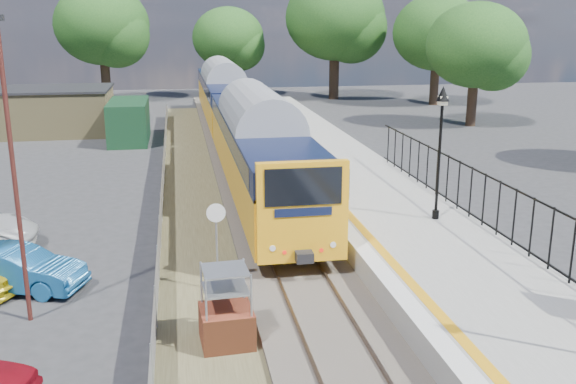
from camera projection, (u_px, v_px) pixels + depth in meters
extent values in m
plane|color=#2D2D30|center=(327.00, 334.00, 16.06)|extent=(120.00, 120.00, 0.00)
cube|color=#473F38|center=(269.00, 215.00, 25.55)|extent=(3.40, 80.00, 0.20)
cube|color=#4C472D|center=(198.00, 237.00, 23.18)|extent=(2.60, 70.00, 0.06)
cube|color=brown|center=(251.00, 213.00, 25.39)|extent=(0.07, 80.00, 0.14)
cube|color=brown|center=(287.00, 211.00, 25.63)|extent=(0.07, 80.00, 0.14)
cube|color=gray|center=(386.00, 216.00, 24.25)|extent=(5.00, 70.00, 0.90)
cube|color=silver|center=(329.00, 207.00, 23.76)|extent=(0.50, 70.00, 0.01)
cube|color=#F3A315|center=(342.00, 206.00, 23.84)|extent=(0.30, 70.00, 0.01)
cylinder|color=black|center=(435.00, 214.00, 22.37)|extent=(0.24, 0.24, 0.30)
cylinder|color=black|center=(439.00, 163.00, 21.89)|extent=(0.10, 0.10, 3.70)
cube|color=black|center=(442.00, 106.00, 21.38)|extent=(0.08, 0.08, 0.30)
cube|color=beige|center=(443.00, 100.00, 21.34)|extent=(0.26, 0.26, 0.30)
cone|color=black|center=(443.00, 94.00, 21.28)|extent=(0.44, 0.44, 0.50)
cube|color=black|center=(525.00, 195.00, 18.84)|extent=(0.05, 26.00, 0.05)
cube|color=#908151|center=(51.00, 112.00, 44.11)|extent=(8.00, 6.00, 3.00)
cube|color=black|center=(49.00, 89.00, 43.71)|extent=(8.20, 6.20, 0.15)
cube|color=#133519|center=(129.00, 121.00, 41.27)|extent=(2.40, 6.00, 2.60)
cylinder|color=#332319|center=(106.00, 81.00, 61.46)|extent=(0.88, 0.88, 3.85)
ellipsoid|color=#1A4918|center=(102.00, 25.00, 60.10)|extent=(8.80, 8.80, 7.48)
cylinder|color=#332319|center=(229.00, 81.00, 65.44)|extent=(0.72, 0.72, 3.15)
ellipsoid|color=#1A4918|center=(228.00, 38.00, 64.33)|extent=(7.20, 7.20, 6.12)
cylinder|color=#332319|center=(334.00, 77.00, 63.16)|extent=(0.96, 0.96, 4.20)
ellipsoid|color=#1A4918|center=(335.00, 18.00, 61.68)|extent=(9.60, 9.60, 8.16)
cylinder|color=#332319|center=(434.00, 86.00, 58.87)|extent=(0.80, 0.80, 3.50)
ellipsoid|color=#1A4918|center=(437.00, 32.00, 57.64)|extent=(8.00, 8.00, 6.80)
cylinder|color=#332319|center=(472.00, 105.00, 47.17)|extent=(0.72, 0.72, 3.15)
ellipsoid|color=#1A4918|center=(476.00, 45.00, 46.06)|extent=(7.20, 7.20, 6.12)
cube|color=#F3A315|center=(258.00, 159.00, 28.24)|extent=(2.80, 20.00, 1.90)
cube|color=#0D1533|center=(258.00, 130.00, 27.90)|extent=(2.82, 20.00, 0.90)
cube|color=black|center=(258.00, 130.00, 27.90)|extent=(2.82, 18.00, 0.70)
cube|color=black|center=(259.00, 185.00, 28.55)|extent=(2.00, 18.00, 0.45)
cube|color=#F3A315|center=(223.00, 102.00, 47.84)|extent=(2.80, 20.00, 1.90)
cube|color=#0D1533|center=(223.00, 84.00, 47.50)|extent=(2.82, 20.00, 0.90)
cube|color=black|center=(223.00, 84.00, 47.50)|extent=(2.82, 18.00, 0.70)
cube|color=black|center=(223.00, 117.00, 48.14)|extent=(2.00, 18.00, 0.45)
cube|color=black|center=(303.00, 187.00, 18.18)|extent=(2.24, 0.04, 1.10)
cube|color=brown|center=(227.00, 327.00, 15.42)|extent=(1.31, 1.31, 0.95)
cylinder|color=#999EA3|center=(217.00, 253.00, 18.24)|extent=(0.06, 0.06, 2.41)
cylinder|color=silver|center=(216.00, 213.00, 17.88)|extent=(0.54, 0.04, 0.54)
cylinder|color=#4D1F19|center=(15.00, 179.00, 15.85)|extent=(0.12, 0.12, 7.61)
imported|color=#165186|center=(16.00, 269.00, 18.52)|extent=(4.17, 2.62, 1.30)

